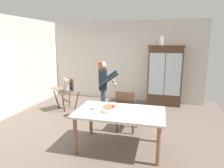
{
  "coord_description": "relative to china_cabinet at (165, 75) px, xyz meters",
  "views": [
    {
      "loc": [
        1.5,
        -4.04,
        2.01
      ],
      "look_at": [
        0.14,
        0.7,
        0.95
      ],
      "focal_mm": 31.57,
      "sensor_mm": 36.0,
      "label": 1
    }
  ],
  "objects": [
    {
      "name": "serving_bowl",
      "position": [
        -1.23,
        -3.02,
        -0.19
      ],
      "size": [
        0.18,
        0.18,
        0.05
      ],
      "primitive_type": "cylinder",
      "color": "#B2BCC6",
      "rests_on": "dining_table"
    },
    {
      "name": "wall_back",
      "position": [
        -1.41,
        0.26,
        0.39
      ],
      "size": [
        5.32,
        0.06,
        2.7
      ],
      "primitive_type": "cube",
      "color": "beige",
      "rests_on": "ground_plane"
    },
    {
      "name": "ground_plane",
      "position": [
        -1.41,
        -2.37,
        -0.96
      ],
      "size": [
        6.24,
        6.24,
        0.0
      ],
      "primitive_type": "plane",
      "color": "#66564C"
    },
    {
      "name": "dining_table",
      "position": [
        -0.73,
        -3.01,
        -0.3
      ],
      "size": [
        1.68,
        1.04,
        0.74
      ],
      "color": "silver",
      "rests_on": "ground_plane"
    },
    {
      "name": "ceramic_vase",
      "position": [
        -0.17,
        0.0,
        1.06
      ],
      "size": [
        0.13,
        0.13,
        0.27
      ],
      "color": "white",
      "rests_on": "china_cabinet"
    },
    {
      "name": "high_chair_with_toddler",
      "position": [
        -2.81,
        -1.28,
        -0.3
      ],
      "size": [
        0.79,
        0.84,
        0.95
      ],
      "rotation": [
        0.0,
        0.0,
        -0.57
      ],
      "color": "#4C3323",
      "rests_on": "ground_plane"
    },
    {
      "name": "adult_person",
      "position": [
        -1.49,
        -1.73,
        0.01
      ],
      "size": [
        0.62,
        0.61,
        1.53
      ],
      "rotation": [
        0.0,
        0.0,
        1.9
      ],
      "color": "#3D4C6B",
      "rests_on": "ground_plane"
    },
    {
      "name": "birthday_cake",
      "position": [
        -0.9,
        -3.09,
        -0.16
      ],
      "size": [
        0.28,
        0.28,
        0.19
      ],
      "color": "white",
      "rests_on": "dining_table"
    },
    {
      "name": "wall_left",
      "position": [
        -4.04,
        -2.37,
        0.39
      ],
      "size": [
        0.06,
        5.32,
        2.7
      ],
      "primitive_type": "cube",
      "color": "beige",
      "rests_on": "ground_plane"
    },
    {
      "name": "dining_chair_far_side",
      "position": [
        -0.76,
        -2.3,
        -0.4
      ],
      "size": [
        0.46,
        0.46,
        0.96
      ],
      "rotation": [
        0.0,
        0.0,
        3.1
      ],
      "color": "#4C3323",
      "rests_on": "ground_plane"
    },
    {
      "name": "china_cabinet",
      "position": [
        0.0,
        0.0,
        0.0
      ],
      "size": [
        1.1,
        0.48,
        1.9
      ],
      "color": "#4C3323",
      "rests_on": "ground_plane"
    }
  ]
}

